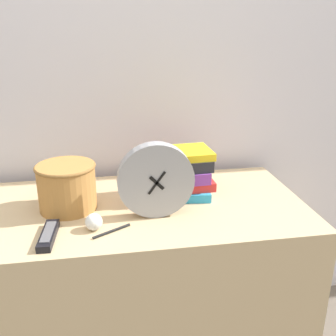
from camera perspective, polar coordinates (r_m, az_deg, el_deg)
The scene contains 8 objects.
wall_back at distance 1.57m, azimuth -7.13°, elevation 16.93°, with size 6.00×0.04×2.40m.
desk at distance 1.53m, azimuth -4.99°, elevation -17.53°, with size 1.19×0.58×0.71m.
desk_clock at distance 1.22m, azimuth -1.78°, elevation -1.81°, with size 0.24×0.05×0.24m.
book_stack at distance 1.39m, azimuth 1.64°, elevation -0.76°, with size 0.25×0.19×0.17m.
basket at distance 1.32m, azimuth -14.47°, elevation -2.45°, with size 0.20×0.20×0.15m.
tv_remote at distance 1.19m, azimuth -16.96°, elevation -9.29°, with size 0.05×0.16×0.02m.
crumpled_paper_ball at distance 1.20m, azimuth -10.72°, elevation -7.69°, with size 0.05×0.05×0.05m.
pen at distance 1.18m, azimuth -8.15°, elevation -9.05°, with size 0.11×0.07×0.01m.
Camera 1 is at (-0.08, -0.92, 1.28)m, focal length 42.00 mm.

